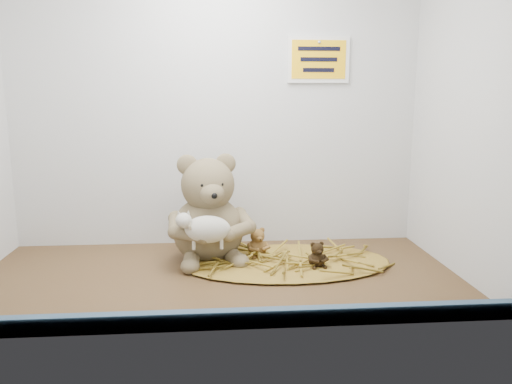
{
  "coord_description": "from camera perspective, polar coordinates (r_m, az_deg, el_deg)",
  "views": [
    {
      "loc": [
        -0.42,
        -119.5,
        44.23
      ],
      "look_at": [
        9.57,
        4.09,
        20.54
      ],
      "focal_mm": 35.0,
      "sensor_mm": 36.0,
      "label": 1
    }
  ],
  "objects": [
    {
      "name": "mini_teddy_tan",
      "position": [
        1.38,
        0.15,
        -5.61
      ],
      "size": [
        7.81,
        8.08,
        7.96
      ],
      "primitive_type": null,
      "rotation": [
        0.0,
        0.0,
        0.23
      ],
      "color": "brown",
      "rests_on": "straw_bed"
    },
    {
      "name": "mini_teddy_brown",
      "position": [
        1.31,
        6.99,
        -6.98
      ],
      "size": [
        6.17,
        6.41,
        6.63
      ],
      "primitive_type": null,
      "rotation": [
        0.0,
        0.0,
        0.16
      ],
      "color": "black",
      "rests_on": "straw_bed"
    },
    {
      "name": "toy_lamb",
      "position": [
        1.27,
        -5.57,
        -4.28
      ],
      "size": [
        15.21,
        9.28,
        9.83
      ],
      "primitive_type": null,
      "color": "beige",
      "rests_on": "main_teddy"
    },
    {
      "name": "straw_bed",
      "position": [
        1.36,
        3.45,
        -7.98
      ],
      "size": [
        56.39,
        32.74,
        1.09
      ],
      "primitive_type": "ellipsoid",
      "color": "brown",
      "rests_on": "shelf_floor"
    },
    {
      "name": "alcove_shell",
      "position": [
        1.28,
        -4.52,
        11.13
      ],
      "size": [
        120.4,
        60.2,
        90.4
      ],
      "color": "#3C2415",
      "rests_on": "ground"
    },
    {
      "name": "main_teddy",
      "position": [
        1.36,
        -5.53,
        -1.78
      ],
      "size": [
        27.83,
        28.87,
        29.21
      ],
      "primitive_type": null,
      "rotation": [
        0.0,
        0.0,
        0.19
      ],
      "color": "#7B6A4C",
      "rests_on": "shelf_floor"
    },
    {
      "name": "wall_sign",
      "position": [
        1.52,
        7.15,
        14.79
      ],
      "size": [
        16.0,
        1.2,
        11.0
      ],
      "primitive_type": "cube",
      "color": "#ECA90C",
      "rests_on": "back_wall"
    },
    {
      "name": "front_rail",
      "position": [
        1.0,
        -4.07,
        -14.28
      ],
      "size": [
        119.28,
        2.2,
        3.6
      ],
      "primitive_type": "cube",
      "color": "#3D5F75",
      "rests_on": "shelf_floor"
    }
  ]
}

